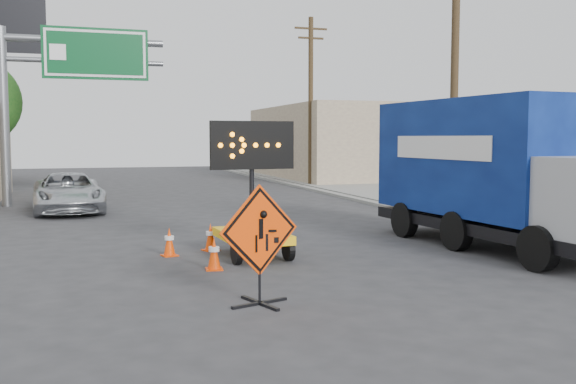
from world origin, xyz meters
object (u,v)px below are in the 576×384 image
construction_sign (259,242)px  box_truck (495,181)px  arrow_board (252,227)px  pickup_truck (68,192)px

construction_sign → box_truck: 7.56m
arrow_board → box_truck: box_truck is taller
pickup_truck → box_truck: size_ratio=0.65×
construction_sign → pickup_truck: size_ratio=0.38×
construction_sign → arrow_board: 4.11m
construction_sign → arrow_board: arrow_board is taller
construction_sign → pickup_truck: (-3.17, 14.30, -0.31)m
arrow_board → box_truck: size_ratio=0.39×
construction_sign → arrow_board: size_ratio=0.64×
arrow_board → box_truck: bearing=-9.7°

